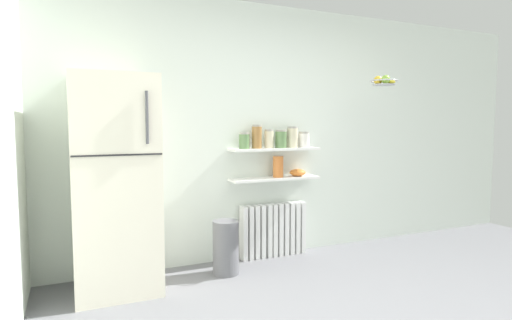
{
  "coord_description": "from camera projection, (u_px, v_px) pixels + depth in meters",
  "views": [
    {
      "loc": [
        -1.88,
        -1.93,
        1.37
      ],
      "look_at": [
        -0.28,
        1.6,
        1.05
      ],
      "focal_mm": 29.41,
      "sensor_mm": 36.0,
      "label": 1
    }
  ],
  "objects": [
    {
      "name": "storage_jar_3",
      "position": [
        281.0,
        139.0,
        4.31
      ],
      "size": [
        0.12,
        0.12,
        0.19
      ],
      "color": "#5B7F4C",
      "rests_on": "wall_shelf_upper"
    },
    {
      "name": "shelf_bowl",
      "position": [
        298.0,
        172.0,
        4.42
      ],
      "size": [
        0.17,
        0.17,
        0.08
      ],
      "primitive_type": "ellipsoid",
      "color": "orange",
      "rests_on": "wall_shelf_lower"
    },
    {
      "name": "storage_jar_4",
      "position": [
        293.0,
        137.0,
        4.36
      ],
      "size": [
        0.11,
        0.11,
        0.22
      ],
      "color": "beige",
      "rests_on": "wall_shelf_upper"
    },
    {
      "name": "wall_shelf_lower",
      "position": [
        275.0,
        179.0,
        4.31
      ],
      "size": [
        0.96,
        0.22,
        0.02
      ],
      "primitive_type": "cube",
      "color": "white"
    },
    {
      "name": "radiator",
      "position": [
        273.0,
        230.0,
        4.39
      ],
      "size": [
        0.72,
        0.12,
        0.55
      ],
      "color": "white",
      "rests_on": "ground_plane"
    },
    {
      "name": "storage_jar_1",
      "position": [
        257.0,
        137.0,
        4.19
      ],
      "size": [
        0.1,
        0.1,
        0.24
      ],
      "color": "olive",
      "rests_on": "wall_shelf_upper"
    },
    {
      "name": "wall_shelf_upper",
      "position": [
        275.0,
        149.0,
        4.29
      ],
      "size": [
        0.96,
        0.22,
        0.02
      ],
      "primitive_type": "cube",
      "color": "white"
    },
    {
      "name": "storage_jar_5",
      "position": [
        304.0,
        140.0,
        4.42
      ],
      "size": [
        0.12,
        0.12,
        0.17
      ],
      "color": "silver",
      "rests_on": "wall_shelf_upper"
    },
    {
      "name": "vase",
      "position": [
        278.0,
        167.0,
        4.32
      ],
      "size": [
        0.11,
        0.11,
        0.22
      ],
      "primitive_type": "cylinder",
      "color": "#CC7033",
      "rests_on": "wall_shelf_lower"
    },
    {
      "name": "ground_plane",
      "position": [
        352.0,
        311.0,
        3.09
      ],
      "size": [
        7.04,
        7.04,
        0.0
      ],
      "primitive_type": "plane",
      "color": "slate"
    },
    {
      "name": "back_wall",
      "position": [
        263.0,
        132.0,
        4.39
      ],
      "size": [
        7.04,
        0.1,
        2.6
      ],
      "primitive_type": "cube",
      "color": "silver",
      "rests_on": "ground_plane"
    },
    {
      "name": "storage_jar_0",
      "position": [
        244.0,
        141.0,
        4.14
      ],
      "size": [
        0.1,
        0.1,
        0.16
      ],
      "color": "#5B7F4C",
      "rests_on": "wall_shelf_upper"
    },
    {
      "name": "storage_jar_2",
      "position": [
        269.0,
        139.0,
        4.25
      ],
      "size": [
        0.1,
        0.1,
        0.19
      ],
      "color": "beige",
      "rests_on": "wall_shelf_upper"
    },
    {
      "name": "refrigerator",
      "position": [
        114.0,
        184.0,
        3.45
      ],
      "size": [
        0.66,
        0.71,
        1.77
      ],
      "color": "silver",
      "rests_on": "ground_plane"
    },
    {
      "name": "hanging_fruit_basket",
      "position": [
        384.0,
        81.0,
        4.25
      ],
      "size": [
        0.28,
        0.28,
        0.1
      ],
      "color": "#B2B2B7"
    },
    {
      "name": "trash_bin",
      "position": [
        226.0,
        247.0,
        3.86
      ],
      "size": [
        0.24,
        0.24,
        0.5
      ],
      "primitive_type": "cylinder",
      "color": "slate",
      "rests_on": "ground_plane"
    }
  ]
}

